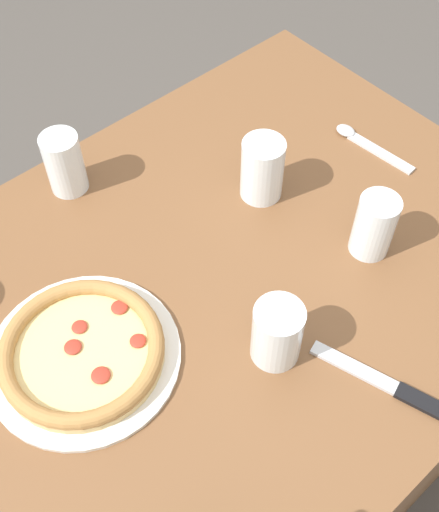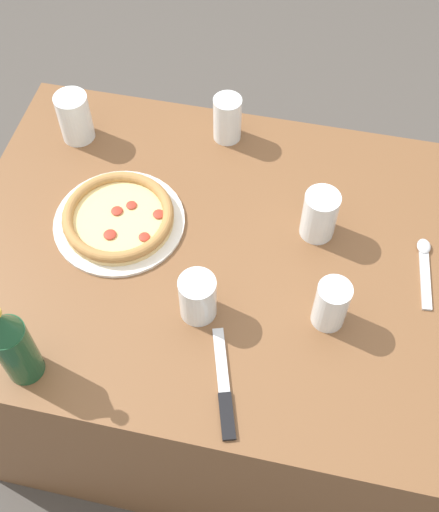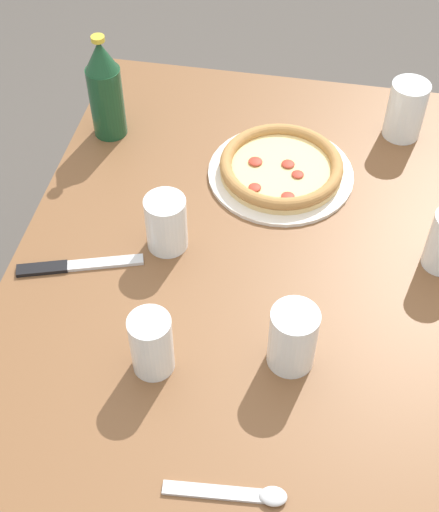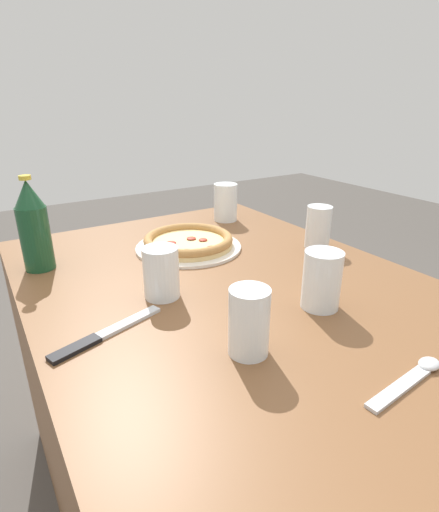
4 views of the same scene
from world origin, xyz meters
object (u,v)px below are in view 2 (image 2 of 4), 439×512
(glass_red_wine, at_px, (331,305))
(spoon, at_px, (425,263))
(pizza_salami, at_px, (119,218))
(glass_iced_tea, at_px, (227,120))
(glass_mango_juice, at_px, (75,118))
(knife, at_px, (224,387))
(beer_bottle, at_px, (12,344))
(glass_water, at_px, (319,217))
(glass_lemonade, at_px, (198,298))

(glass_red_wine, xyz_separation_m, spoon, (0.19, 0.17, -0.05))
(pizza_salami, xyz_separation_m, glass_iced_tea, (0.18, 0.31, 0.04))
(glass_mango_juice, relative_size, knife, 0.56)
(glass_iced_tea, xyz_separation_m, knife, (0.13, -0.65, -0.05))
(glass_red_wine, bearing_deg, knife, -132.42)
(spoon, bearing_deg, knife, -134.80)
(knife, relative_size, spoon, 1.25)
(spoon, bearing_deg, glass_red_wine, -137.20)
(beer_bottle, bearing_deg, glass_red_wine, 22.68)
(pizza_salami, distance_m, glass_iced_tea, 0.36)
(glass_water, bearing_deg, knife, -107.08)
(pizza_salami, height_order, beer_bottle, beer_bottle)
(glass_iced_tea, relative_size, glass_water, 0.99)
(glass_lemonade, distance_m, spoon, 0.50)
(glass_lemonade, bearing_deg, knife, -60.75)
(glass_mango_juice, bearing_deg, glass_iced_tea, 12.00)
(pizza_salami, xyz_separation_m, knife, (0.31, -0.34, -0.02))
(glass_lemonade, height_order, spoon, glass_lemonade)
(glass_water, relative_size, spoon, 0.67)
(glass_red_wine, bearing_deg, glass_lemonade, -171.69)
(pizza_salami, distance_m, glass_mango_juice, 0.30)
(glass_mango_juice, distance_m, glass_water, 0.64)
(beer_bottle, relative_size, spoon, 1.30)
(pizza_salami, bearing_deg, glass_red_wine, -16.53)
(glass_iced_tea, distance_m, glass_red_wine, 0.55)
(beer_bottle, height_order, spoon, beer_bottle)
(glass_iced_tea, height_order, glass_water, same)
(glass_red_wine, xyz_separation_m, beer_bottle, (-0.56, -0.23, 0.05))
(glass_mango_juice, height_order, glass_water, glass_mango_juice)
(glass_iced_tea, distance_m, knife, 0.66)
(glass_mango_juice, bearing_deg, beer_bottle, -80.21)
(glass_iced_tea, relative_size, glass_lemonade, 1.07)
(glass_red_wine, height_order, glass_water, glass_water)
(glass_iced_tea, xyz_separation_m, glass_water, (0.25, -0.24, -0.00))
(pizza_salami, distance_m, knife, 0.46)
(glass_iced_tea, xyz_separation_m, glass_lemonade, (0.04, -0.50, -0.00))
(glass_water, distance_m, spoon, 0.25)
(glass_lemonade, distance_m, knife, 0.18)
(glass_iced_tea, bearing_deg, glass_lemonade, -84.99)
(glass_mango_juice, height_order, spoon, glass_mango_juice)
(glass_lemonade, distance_m, glass_water, 0.33)
(beer_bottle, bearing_deg, knife, 6.21)
(pizza_salami, relative_size, knife, 1.32)
(glass_iced_tea, distance_m, glass_mango_juice, 0.37)
(glass_lemonade, xyz_separation_m, glass_mango_juice, (-0.40, 0.42, 0.01))
(glass_water, distance_m, beer_bottle, 0.68)
(glass_mango_juice, bearing_deg, glass_water, -15.24)
(pizza_salami, relative_size, glass_iced_tea, 2.49)
(glass_lemonade, height_order, knife, glass_lemonade)
(pizza_salami, height_order, knife, pizza_salami)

